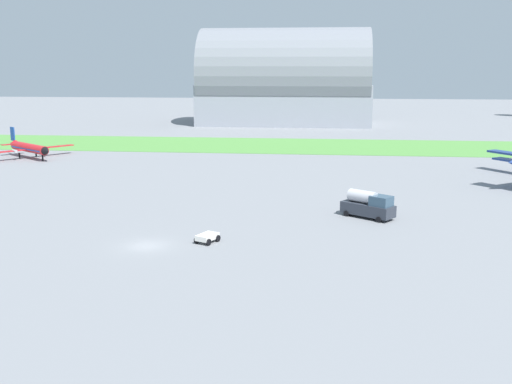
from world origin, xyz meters
TOP-DOWN VIEW (x-y plane):
  - ground_plane at (0.00, 0.00)m, footprint 600.00×600.00m
  - grass_taxiway_strip at (0.00, 81.53)m, footprint 360.00×28.00m
  - airplane_taxiing_turboprop at (-41.12, 56.21)m, footprint 14.44×16.27m
  - fuel_truck_near_gate at (23.44, 14.45)m, footprint 6.67×5.75m
  - baggage_cart_midfield at (5.95, 1.87)m, footprint 2.59×2.90m
  - hangar_distant at (5.11, 136.89)m, footprint 53.92×29.71m

SIDE VIEW (x-z plane):
  - ground_plane at x=0.00m, z-range 0.00..0.00m
  - grass_taxiway_strip at x=0.00m, z-range 0.00..0.08m
  - baggage_cart_midfield at x=5.95m, z-range 0.12..1.02m
  - fuel_truck_near_gate at x=23.44m, z-range -0.06..3.23m
  - airplane_taxiing_turboprop at x=-41.12m, z-range -0.78..5.06m
  - hangar_distant at x=5.11m, z-range -2.31..27.90m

